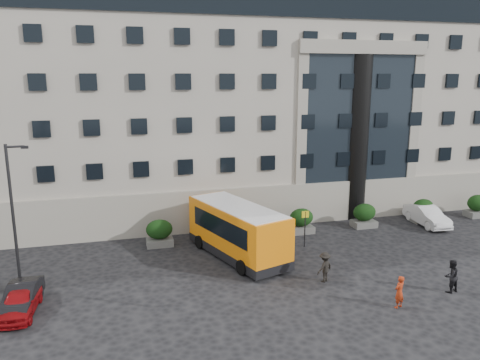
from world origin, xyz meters
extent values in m
plane|color=black|center=(0.00, 0.00, 0.00)|extent=(120.00, 120.00, 0.00)
cube|color=#9D968A|center=(6.00, 22.00, 9.00)|extent=(44.00, 24.00, 18.00)
cylinder|color=black|center=(12.00, 10.30, 6.50)|extent=(1.80, 1.80, 13.00)
cube|color=#5A5A58|center=(-4.00, 7.80, 0.25)|extent=(1.80, 1.20, 0.50)
ellipsoid|color=black|center=(-4.00, 7.80, 1.17)|extent=(1.80, 1.26, 1.34)
cube|color=#5A5A58|center=(1.20, 7.80, 0.25)|extent=(1.80, 1.20, 0.50)
ellipsoid|color=black|center=(1.20, 7.80, 1.17)|extent=(1.80, 1.26, 1.34)
cube|color=#5A5A58|center=(6.40, 7.80, 0.25)|extent=(1.80, 1.20, 0.50)
ellipsoid|color=black|center=(6.40, 7.80, 1.17)|extent=(1.80, 1.26, 1.34)
cube|color=#5A5A58|center=(11.60, 7.80, 0.25)|extent=(1.80, 1.20, 0.50)
ellipsoid|color=black|center=(11.60, 7.80, 1.17)|extent=(1.80, 1.26, 1.34)
cube|color=#5A5A58|center=(16.80, 7.80, 0.25)|extent=(1.80, 1.20, 0.50)
ellipsoid|color=black|center=(16.80, 7.80, 1.17)|extent=(1.80, 1.26, 1.34)
cube|color=#5A5A58|center=(22.00, 7.80, 0.25)|extent=(1.80, 1.20, 0.50)
ellipsoid|color=black|center=(22.00, 7.80, 1.17)|extent=(1.80, 1.26, 1.34)
cylinder|color=#262628|center=(-12.00, 3.00, 4.00)|extent=(0.16, 0.16, 8.00)
cylinder|color=#262628|center=(-11.55, 3.00, 7.85)|extent=(0.90, 0.12, 0.12)
cube|color=black|center=(-11.10, 3.00, 7.80)|extent=(0.35, 0.18, 0.14)
cylinder|color=#262628|center=(5.50, 5.00, 1.25)|extent=(0.08, 0.08, 2.50)
cube|color=yellow|center=(5.50, 5.00, 2.30)|extent=(0.50, 0.06, 0.45)
cube|color=orange|center=(0.66, 4.55, 1.94)|extent=(5.13, 8.48, 2.77)
cube|color=black|center=(0.66, 4.55, 0.45)|extent=(5.18, 8.53, 0.55)
cube|color=black|center=(0.66, 4.55, 2.23)|extent=(4.64, 6.82, 1.20)
cube|color=silver|center=(0.66, 4.55, 3.27)|extent=(4.88, 8.06, 0.18)
cylinder|color=black|center=(0.16, 1.68, 0.45)|extent=(0.55, 0.94, 0.90)
cylinder|color=black|center=(2.78, 2.54, 0.45)|extent=(0.55, 0.94, 0.90)
cylinder|color=black|center=(-1.45, 6.55, 0.45)|extent=(0.55, 0.94, 0.90)
cylinder|color=black|center=(1.16, 7.42, 0.45)|extent=(0.55, 0.94, 0.90)
cube|color=maroon|center=(-12.28, 15.25, 1.76)|extent=(3.54, 4.61, 2.84)
cube|color=maroon|center=(-11.55, 12.39, 1.31)|extent=(2.87, 2.38, 1.93)
cube|color=black|center=(-11.35, 11.62, 1.70)|extent=(2.12, 0.65, 0.91)
cylinder|color=black|center=(-12.79, 12.20, 0.48)|extent=(0.52, 1.00, 0.95)
cylinder|color=black|center=(-10.37, 12.81, 0.48)|extent=(0.52, 1.00, 0.95)
cylinder|color=black|center=(-13.72, 15.83, 0.48)|extent=(0.52, 1.00, 0.95)
cylinder|color=black|center=(-11.29, 16.44, 0.48)|extent=(0.52, 1.00, 0.95)
imported|color=maroon|center=(-11.50, 0.06, 0.65)|extent=(1.78, 3.89, 1.29)
imported|color=black|center=(-11.50, 0.55, 0.65)|extent=(1.67, 4.03, 1.30)
imported|color=silver|center=(16.59, 7.00, 0.75)|extent=(1.86, 4.63, 1.50)
imported|color=#A52C10|center=(6.72, -4.19, 0.84)|extent=(0.72, 0.59, 1.69)
imported|color=black|center=(10.41, -3.38, 0.91)|extent=(0.99, 0.84, 1.82)
imported|color=black|center=(4.42, -0.42, 0.87)|extent=(1.30, 1.09, 1.75)
camera|label=1|loc=(-6.59, -22.93, 11.41)|focal=35.00mm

